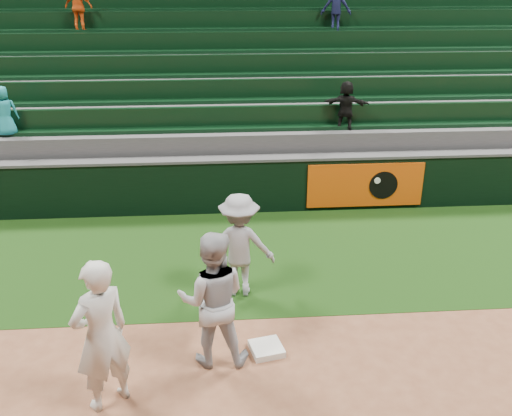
{
  "coord_description": "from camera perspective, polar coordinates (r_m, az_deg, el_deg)",
  "views": [
    {
      "loc": [
        -0.3,
        -6.6,
        5.16
      ],
      "look_at": [
        0.36,
        2.3,
        1.3
      ],
      "focal_mm": 40.0,
      "sensor_mm": 36.0,
      "label": 1
    }
  ],
  "objects": [
    {
      "name": "ground",
      "position": [
        8.38,
        -1.33,
        -14.61
      ],
      "size": [
        70.0,
        70.0,
        0.0
      ],
      "primitive_type": "plane",
      "color": "brown",
      "rests_on": "ground"
    },
    {
      "name": "stadium_seating",
      "position": [
        15.95,
        -3.11,
        10.84
      ],
      "size": [
        36.0,
        5.95,
        4.85
      ],
      "color": "#3B3B3E",
      "rests_on": "ground"
    },
    {
      "name": "field_wall",
      "position": [
        12.64,
        -2.48,
        2.39
      ],
      "size": [
        36.0,
        0.45,
        1.25
      ],
      "color": "black",
      "rests_on": "ground"
    },
    {
      "name": "baserunner",
      "position": [
        7.78,
        -4.36,
        -9.09
      ],
      "size": [
        0.99,
        0.79,
        1.98
      ],
      "primitive_type": "imported",
      "rotation": [
        0.0,
        0.0,
        3.1
      ],
      "color": "#ABAEB6",
      "rests_on": "ground"
    },
    {
      "name": "first_base",
      "position": [
        8.44,
        1.06,
        -13.88
      ],
      "size": [
        0.53,
        0.53,
        0.1
      ],
      "primitive_type": "cube",
      "rotation": [
        0.0,
        0.0,
        0.22
      ],
      "color": "white",
      "rests_on": "ground"
    },
    {
      "name": "base_coach",
      "position": [
        9.34,
        -1.66,
        -3.76
      ],
      "size": [
        1.22,
        0.79,
        1.79
      ],
      "primitive_type": "imported",
      "rotation": [
        0.0,
        0.0,
        3.03
      ],
      "color": "gray",
      "rests_on": "foul_grass"
    },
    {
      "name": "first_baseman",
      "position": [
        7.28,
        -15.23,
        -12.21
      ],
      "size": [
        0.89,
        0.85,
        2.04
      ],
      "primitive_type": "imported",
      "rotation": [
        0.0,
        0.0,
        3.81
      ],
      "color": "silver",
      "rests_on": "ground"
    },
    {
      "name": "foul_grass",
      "position": [
        10.9,
        -2.17,
        -4.86
      ],
      "size": [
        36.0,
        4.2,
        0.01
      ],
      "primitive_type": "cube",
      "color": "black",
      "rests_on": "ground"
    }
  ]
}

